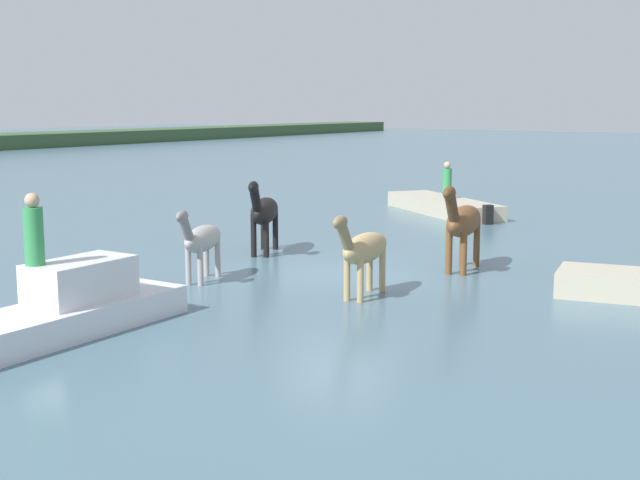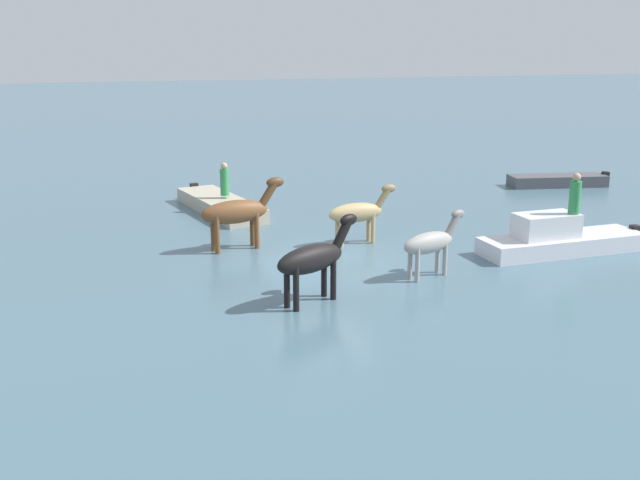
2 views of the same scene
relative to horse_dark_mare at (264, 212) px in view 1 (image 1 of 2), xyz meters
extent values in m
plane|color=#476675|center=(-1.16, -2.97, -1.09)|extent=(197.70, 197.70, 0.00)
ellipsoid|color=black|center=(0.08, 0.04, 0.01)|extent=(2.03, 1.39, 0.67)
cylinder|color=black|center=(-0.38, -0.36, -0.54)|extent=(0.15, 0.15, 1.09)
cylinder|color=black|center=(-0.52, -0.08, -0.54)|extent=(0.15, 0.15, 1.09)
cylinder|color=black|center=(0.69, 0.16, -0.54)|extent=(0.15, 0.15, 1.09)
cylinder|color=black|center=(0.55, 0.45, -0.54)|extent=(0.15, 0.15, 1.09)
cylinder|color=black|center=(-0.86, -0.42, 0.44)|extent=(0.65, 0.47, 0.73)
ellipsoid|color=black|center=(-1.05, -0.51, 0.74)|extent=(0.59, 0.44, 0.29)
ellipsoid|color=#9E9993|center=(-3.43, -1.00, -0.16)|extent=(1.75, 1.03, 0.57)
cylinder|color=#9E9993|center=(-3.85, -1.30, -0.62)|extent=(0.12, 0.12, 0.93)
cylinder|color=#9E9993|center=(-3.95, -1.04, -0.62)|extent=(0.12, 0.12, 0.93)
cylinder|color=#9E9993|center=(-2.91, -0.96, -0.62)|extent=(0.12, 0.12, 0.93)
cylinder|color=#9E9993|center=(-3.00, -0.70, -0.62)|extent=(0.12, 0.12, 0.93)
cylinder|color=slate|center=(-4.27, -1.30, 0.21)|extent=(0.55, 0.36, 0.62)
ellipsoid|color=slate|center=(-4.43, -1.36, 0.46)|extent=(0.50, 0.34, 0.25)
ellipsoid|color=brown|center=(0.86, -5.15, 0.06)|extent=(2.15, 0.98, 0.70)
cylinder|color=brown|center=(0.28, -5.43, -0.51)|extent=(0.15, 0.15, 1.15)
cylinder|color=brown|center=(0.22, -5.10, -0.51)|extent=(0.15, 0.15, 1.15)
cylinder|color=brown|center=(1.50, -5.20, -0.51)|extent=(0.15, 0.15, 1.15)
cylinder|color=brown|center=(1.44, -4.87, -0.51)|extent=(0.15, 0.15, 1.15)
cylinder|color=#50311A|center=(-0.22, -5.35, 0.51)|extent=(0.67, 0.35, 0.76)
ellipsoid|color=#50311A|center=(-0.44, -5.39, 0.83)|extent=(0.60, 0.34, 0.31)
ellipsoid|color=tan|center=(-2.75, -4.69, -0.11)|extent=(1.82, 0.72, 0.60)
cylinder|color=tan|center=(-3.26, -4.90, -0.60)|extent=(0.13, 0.13, 0.98)
cylinder|color=tan|center=(-3.29, -4.61, -0.60)|extent=(0.13, 0.13, 0.98)
cylinder|color=tan|center=(-2.21, -4.77, -0.60)|extent=(0.13, 0.13, 0.98)
cylinder|color=tan|center=(-2.24, -4.49, -0.60)|extent=(0.13, 0.13, 0.98)
cylinder|color=olive|center=(-3.68, -4.80, 0.28)|extent=(0.56, 0.27, 0.65)
ellipsoid|color=olive|center=(-3.87, -4.82, 0.55)|extent=(0.50, 0.26, 0.26)
cube|color=silver|center=(-8.22, -2.02, -0.91)|extent=(5.06, 1.56, 0.65)
cube|color=silver|center=(-7.62, -2.00, -0.24)|extent=(1.84, 1.04, 0.70)
cube|color=#B7AD93|center=(9.98, -0.16, -0.90)|extent=(4.63, 5.60, 0.67)
cube|color=black|center=(8.27, -2.58, -0.82)|extent=(0.37, 0.36, 0.72)
cylinder|color=#338C4C|center=(-8.34, -1.77, 0.59)|extent=(0.32, 0.32, 0.95)
sphere|color=tan|center=(-8.34, -1.77, 1.18)|extent=(0.24, 0.24, 0.24)
cylinder|color=#338C4C|center=(10.02, -0.27, 0.01)|extent=(0.32, 0.32, 0.95)
sphere|color=tan|center=(10.02, -0.27, 0.61)|extent=(0.24, 0.24, 0.24)
camera|label=1|loc=(-17.11, -13.38, 2.74)|focal=48.13mm
camera|label=2|loc=(4.87, 16.17, 4.95)|focal=42.28mm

